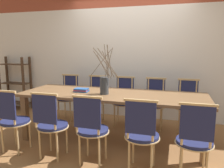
# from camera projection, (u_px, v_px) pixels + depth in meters

# --- Properties ---
(ground_plane) EXTENTS (16.00, 16.00, 0.00)m
(ground_plane) POSITION_uv_depth(u_px,v_px,m) (112.00, 140.00, 3.57)
(ground_plane) COLOR olive
(wall_rear) EXTENTS (12.00, 0.06, 3.20)m
(wall_rear) POSITION_uv_depth(u_px,v_px,m) (130.00, 42.00, 4.55)
(wall_rear) COLOR silver
(wall_rear) RESTS_ON ground_plane
(dining_table) EXTENTS (2.91, 0.97, 0.78)m
(dining_table) POSITION_uv_depth(u_px,v_px,m) (112.00, 99.00, 3.45)
(dining_table) COLOR brown
(dining_table) RESTS_ON ground_plane
(chair_near_leftend) EXTENTS (0.43, 0.43, 0.93)m
(chair_near_leftend) POSITION_uv_depth(u_px,v_px,m) (13.00, 118.00, 3.08)
(chair_near_leftend) COLOR #1E234C
(chair_near_leftend) RESTS_ON ground_plane
(chair_near_left) EXTENTS (0.43, 0.43, 0.93)m
(chair_near_left) POSITION_uv_depth(u_px,v_px,m) (51.00, 123.00, 2.91)
(chair_near_left) COLOR #1E234C
(chair_near_left) RESTS_ON ground_plane
(chair_near_center) EXTENTS (0.43, 0.43, 0.93)m
(chair_near_center) POSITION_uv_depth(u_px,v_px,m) (91.00, 127.00, 2.75)
(chair_near_center) COLOR #1E234C
(chair_near_center) RESTS_ON ground_plane
(chair_near_right) EXTENTS (0.43, 0.43, 0.93)m
(chair_near_right) POSITION_uv_depth(u_px,v_px,m) (142.00, 133.00, 2.57)
(chair_near_right) COLOR #1E234C
(chair_near_right) RESTS_ON ground_plane
(chair_near_rightend) EXTENTS (0.43, 0.43, 0.93)m
(chair_near_rightend) POSITION_uv_depth(u_px,v_px,m) (195.00, 138.00, 2.41)
(chair_near_rightend) COLOR #1E234C
(chair_near_rightend) RESTS_ON ground_plane
(chair_far_leftend) EXTENTS (0.43, 0.43, 0.93)m
(chair_far_leftend) POSITION_uv_depth(u_px,v_px,m) (68.00, 95.00, 4.56)
(chair_far_leftend) COLOR #1E234C
(chair_far_leftend) RESTS_ON ground_plane
(chair_far_left) EXTENTS (0.43, 0.43, 0.93)m
(chair_far_left) POSITION_uv_depth(u_px,v_px,m) (96.00, 97.00, 4.39)
(chair_far_left) COLOR #1E234C
(chair_far_left) RESTS_ON ground_plane
(chair_far_center) EXTENTS (0.43, 0.43, 0.93)m
(chair_far_center) POSITION_uv_depth(u_px,v_px,m) (123.00, 99.00, 4.23)
(chair_far_center) COLOR #1E234C
(chair_far_center) RESTS_ON ground_plane
(chair_far_right) EXTENTS (0.43, 0.43, 0.93)m
(chair_far_right) POSITION_uv_depth(u_px,v_px,m) (155.00, 101.00, 4.06)
(chair_far_right) COLOR #1E234C
(chair_far_right) RESTS_ON ground_plane
(chair_far_rightend) EXTENTS (0.43, 0.43, 0.93)m
(chair_far_rightend) POSITION_uv_depth(u_px,v_px,m) (188.00, 103.00, 3.90)
(chair_far_rightend) COLOR #1E234C
(chair_far_rightend) RESTS_ON ground_plane
(vase_centerpiece) EXTENTS (0.50, 0.50, 0.76)m
(vase_centerpiece) POSITION_uv_depth(u_px,v_px,m) (104.00, 84.00, 3.36)
(vase_centerpiece) COLOR #33383D
(vase_centerpiece) RESTS_ON dining_table
(book_stack) EXTENTS (0.24, 0.20, 0.06)m
(book_stack) POSITION_uv_depth(u_px,v_px,m) (81.00, 90.00, 3.56)
(book_stack) COLOR #234C8C
(book_stack) RESTS_ON dining_table
(shelving_rack) EXTENTS (0.73, 0.31, 1.27)m
(shelving_rack) POSITION_uv_depth(u_px,v_px,m) (15.00, 83.00, 5.27)
(shelving_rack) COLOR #422D1E
(shelving_rack) RESTS_ON ground_plane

